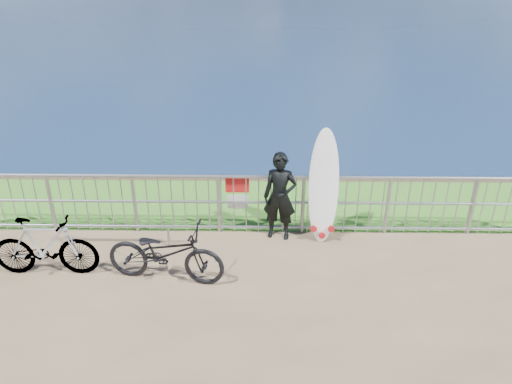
{
  "coord_description": "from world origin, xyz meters",
  "views": [
    {
      "loc": [
        0.3,
        -6.28,
        4.62
      ],
      "look_at": [
        0.17,
        1.2,
        1.0
      ],
      "focal_mm": 35.0,
      "sensor_mm": 36.0,
      "label": 1
    }
  ],
  "objects_px": {
    "bicycle_near": "(165,253)",
    "bicycle_far": "(45,247)",
    "surfboard": "(323,191)",
    "surfer": "(280,197)"
  },
  "relations": [
    {
      "from": "surfboard",
      "to": "bicycle_far",
      "type": "relative_size",
      "value": 1.21
    },
    {
      "from": "bicycle_near",
      "to": "bicycle_far",
      "type": "relative_size",
      "value": 1.11
    },
    {
      "from": "surfer",
      "to": "surfboard",
      "type": "xyz_separation_m",
      "value": [
        0.74,
        -0.01,
        0.13
      ]
    },
    {
      "from": "bicycle_near",
      "to": "bicycle_far",
      "type": "xyz_separation_m",
      "value": [
        -1.9,
        0.13,
        0.01
      ]
    },
    {
      "from": "surfer",
      "to": "bicycle_far",
      "type": "distance_m",
      "value": 3.87
    },
    {
      "from": "surfer",
      "to": "bicycle_far",
      "type": "relative_size",
      "value": 0.96
    },
    {
      "from": "surfboard",
      "to": "bicycle_near",
      "type": "height_order",
      "value": "surfboard"
    },
    {
      "from": "surfer",
      "to": "surfboard",
      "type": "height_order",
      "value": "surfboard"
    },
    {
      "from": "surfboard",
      "to": "bicycle_far",
      "type": "xyz_separation_m",
      "value": [
        -4.41,
        -1.19,
        -0.42
      ]
    },
    {
      "from": "surfboard",
      "to": "surfer",
      "type": "bearing_deg",
      "value": 178.93
    }
  ]
}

